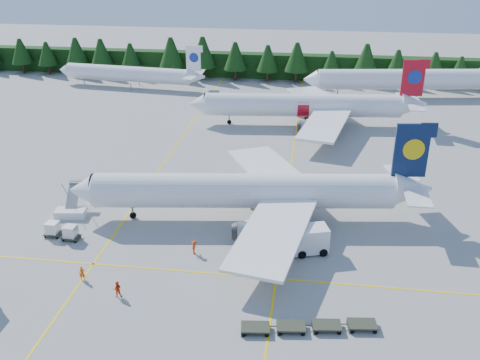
# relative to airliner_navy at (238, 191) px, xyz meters

# --- Properties ---
(ground) EXTENTS (320.00, 320.00, 0.00)m
(ground) POSITION_rel_airliner_navy_xyz_m (-0.15, -6.49, -3.81)
(ground) COLOR gray
(ground) RESTS_ON ground
(taxi_stripe_a) EXTENTS (0.25, 120.00, 0.01)m
(taxi_stripe_a) POSITION_rel_airliner_navy_xyz_m (-14.15, 13.51, -3.81)
(taxi_stripe_a) COLOR yellow
(taxi_stripe_a) RESTS_ON ground
(taxi_stripe_b) EXTENTS (0.25, 120.00, 0.01)m
(taxi_stripe_b) POSITION_rel_airliner_navy_xyz_m (5.85, 13.51, -3.81)
(taxi_stripe_b) COLOR yellow
(taxi_stripe_b) RESTS_ON ground
(taxi_stripe_cross) EXTENTS (80.00, 0.25, 0.01)m
(taxi_stripe_cross) POSITION_rel_airliner_navy_xyz_m (-0.15, -12.49, -3.81)
(taxi_stripe_cross) COLOR yellow
(taxi_stripe_cross) RESTS_ON ground
(treeline_hedge) EXTENTS (220.00, 4.00, 6.00)m
(treeline_hedge) POSITION_rel_airliner_navy_xyz_m (-0.15, 75.51, -0.81)
(treeline_hedge) COLOR black
(treeline_hedge) RESTS_ON ground
(airliner_navy) EXTENTS (43.52, 35.61, 12.68)m
(airliner_navy) POSITION_rel_airliner_navy_xyz_m (0.00, 0.00, 0.00)
(airliner_navy) COLOR white
(airliner_navy) RESTS_ON ground
(airliner_red) EXTENTS (43.06, 35.28, 12.53)m
(airliner_red) POSITION_rel_airliner_navy_xyz_m (6.07, 38.54, -0.05)
(airliner_red) COLOR white
(airliner_red) RESTS_ON ground
(airliner_far_left) EXTENTS (36.08, 7.13, 10.50)m
(airliner_far_left) POSITION_rel_airliner_navy_xyz_m (-36.16, 61.25, -0.52)
(airliner_far_left) COLOR white
(airliner_far_left) RESTS_ON ground
(airliner_far_right) EXTENTS (44.70, 10.42, 13.05)m
(airliner_far_right) POSITION_rel_airliner_navy_xyz_m (27.00, 61.17, 0.28)
(airliner_far_right) COLOR white
(airliner_far_right) RESTS_ON ground
(airstairs) EXTENTS (4.02, 5.45, 3.40)m
(airstairs) POSITION_rel_airliner_navy_xyz_m (-21.24, -2.14, -3.07)
(airstairs) COLOR white
(airstairs) RESTS_ON ground
(service_truck) EXTENTS (6.88, 4.17, 3.13)m
(service_truck) POSITION_rel_airliner_navy_xyz_m (7.97, -7.02, -2.27)
(service_truck) COLOR white
(service_truck) RESTS_ON ground
(dolly_train) EXTENTS (12.36, 3.69, 0.15)m
(dolly_train) POSITION_rel_airliner_navy_xyz_m (9.42, -20.03, -3.33)
(dolly_train) COLOR #2E3325
(dolly_train) RESTS_ON ground
(uld_pair) EXTENTS (4.50, 2.13, 1.51)m
(uld_pair) POSITION_rel_airliner_navy_xyz_m (-19.93, -7.60, -2.79)
(uld_pair) COLOR #2E3325
(uld_pair) RESTS_ON ground
(crew_a) EXTENTS (0.67, 0.54, 1.59)m
(crew_a) POSITION_rel_airliner_navy_xyz_m (-14.07, -15.45, -3.02)
(crew_a) COLOR #FF5405
(crew_a) RESTS_ON ground
(crew_b) EXTENTS (0.98, 0.85, 1.72)m
(crew_b) POSITION_rel_airliner_navy_xyz_m (-9.48, -17.63, -2.95)
(crew_b) COLOR red
(crew_b) RESTS_ON ground
(crew_c) EXTENTS (0.52, 0.72, 1.64)m
(crew_c) POSITION_rel_airliner_navy_xyz_m (-3.62, -8.89, -2.99)
(crew_c) COLOR #FF3905
(crew_c) RESTS_ON ground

